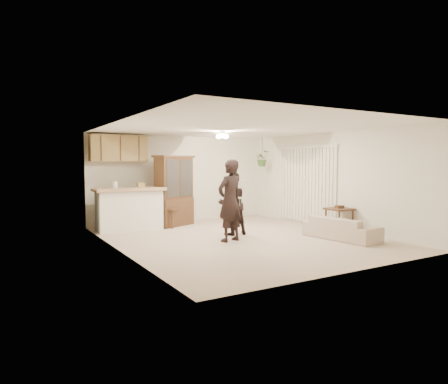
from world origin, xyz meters
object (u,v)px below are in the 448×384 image
sofa (341,223)px  adult (230,200)px  chair_hutch_left (168,216)px  chair_hutch_right (231,211)px  china_hutch (174,191)px  side_table (339,220)px  child (232,207)px  chair_bar (134,219)px

sofa → adult: bearing=59.1°
chair_hutch_left → chair_hutch_right: (2.19, 0.36, -0.05)m
china_hutch → adult: bearing=-109.5°
side_table → sofa: bearing=-133.5°
sofa → chair_hutch_left: chair_hutch_left is taller
chair_hutch_right → child: bearing=30.0°
sofa → child: bearing=40.4°
sofa → adult: size_ratio=1.04×
sofa → chair_hutch_right: chair_hutch_right is taller
adult → china_hutch: bearing=-100.5°
side_table → chair_bar: (-4.14, 3.08, -0.04)m
chair_bar → chair_hutch_left: 0.91m
sofa → adult: adult is taller
side_table → chair_hutch_right: 3.49m
chair_bar → chair_hutch_left: chair_hutch_left is taller
child → chair_bar: (-1.78, 1.95, -0.40)m
china_hutch → chair_bar: 1.33m
child → chair_hutch_right: size_ratio=1.47×
sofa → china_hutch: china_hutch is taller
adult → china_hutch: (-0.17, 2.66, 0.04)m
child → chair_hutch_left: 2.06m
chair_bar → child: bearing=-38.7°
child → side_table: bearing=155.5°
china_hutch → chair_bar: size_ratio=1.95×
chair_bar → chair_hutch_right: size_ratio=1.07×
adult → side_table: adult is taller
adult → chair_bar: bearing=-77.4°
china_hutch → chair_hutch_right: china_hutch is taller
china_hutch → side_table: china_hutch is taller
child → china_hutch: (-0.63, 2.00, 0.27)m
side_table → chair_hutch_left: chair_hutch_left is taller
adult → child: (0.46, 0.66, -0.22)m
chair_bar → sofa: bearing=-36.7°
sofa → chair_hutch_left: bearing=31.0°
china_hutch → chair_hutch_left: bearing=-169.8°
child → chair_bar: 2.67m
sofa → child: (-1.81, 1.72, 0.31)m
chair_hutch_right → china_hutch: bearing=-23.2°
adult → chair_hutch_right: 3.43m
adult → chair_bar: 2.99m
child → chair_bar: bearing=-46.6°
sofa → child: child is taller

